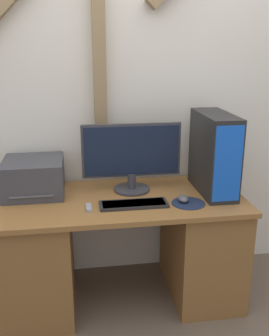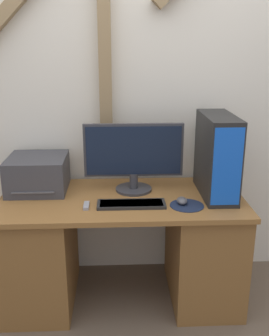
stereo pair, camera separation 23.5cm
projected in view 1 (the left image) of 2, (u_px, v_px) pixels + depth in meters
name	position (u px, v px, depth m)	size (l,w,h in m)	color
ground_plane	(130.00, 333.00, 2.29)	(12.00, 12.00, 0.00)	brown
wall_back	(113.00, 82.00, 2.57)	(6.40, 0.13, 2.70)	silver
desk	(122.00, 247.00, 2.50)	(1.49, 0.70, 0.71)	brown
monitor	(132.00, 155.00, 2.45)	(0.62, 0.23, 0.43)	#333338
keyboard	(134.00, 204.00, 2.28)	(0.40, 0.13, 0.02)	black
mousepad	(188.00, 203.00, 2.31)	(0.20, 0.20, 0.00)	#19233D
mouse	(183.00, 199.00, 2.32)	(0.06, 0.09, 0.04)	#4C4C51
computer_tower	(214.00, 154.00, 2.43)	(0.18, 0.47, 0.50)	black
printer	(34.00, 177.00, 2.43)	(0.36, 0.37, 0.22)	#38383D
remote_control	(89.00, 208.00, 2.23)	(0.03, 0.10, 0.02)	gray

